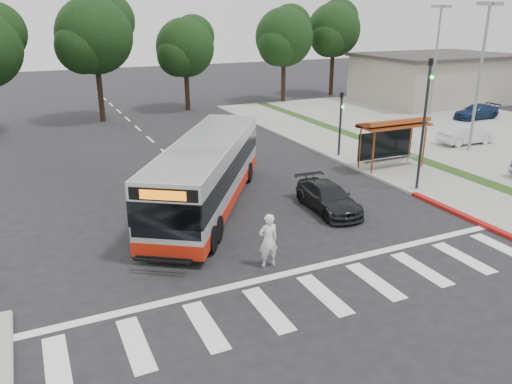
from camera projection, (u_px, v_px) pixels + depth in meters
ground at (257, 235)px, 20.15m from camera, size 140.00×140.00×0.00m
sidewalk_east at (362, 155)px, 31.33m from camera, size 4.00×40.00×0.12m
curb_east at (335, 159)px, 30.53m from camera, size 0.30×40.00×0.15m
curb_east_red at (461, 215)px, 22.00m from camera, size 0.32×6.00×0.15m
parking_lot at (475, 131)px, 37.82m from camera, size 18.00×36.00×0.10m
commercial_building at (434, 80)px, 50.12m from camera, size 14.00×10.00×4.40m
building_roof_cap at (437, 55)px, 49.32m from camera, size 14.60×10.60×0.30m
crosswalk_ladder at (324, 294)px, 15.88m from camera, size 18.00×2.60×0.01m
bus_shelter at (393, 129)px, 28.01m from camera, size 4.20×1.60×2.86m
traffic_signal_ne_tall at (425, 114)px, 23.94m from camera, size 0.18×0.37×6.50m
traffic_signal_ne_short at (341, 117)px, 30.38m from camera, size 0.18×0.37×4.00m
lot_light_front at (482, 58)px, 30.44m from camera, size 1.90×0.35×9.01m
lot_light_mid at (437, 46)px, 41.36m from camera, size 1.90×0.35×9.01m
tree_ne_a at (284, 36)px, 48.34m from camera, size 6.16×5.74×9.30m
tree_ne_b at (334, 29)px, 52.65m from camera, size 6.16×5.74×10.02m
tree_north_a at (95, 34)px, 39.29m from camera, size 6.60×6.15×10.17m
tree_north_b at (186, 47)px, 44.60m from camera, size 5.72×5.33×8.43m
transit_bus at (207, 174)px, 22.65m from camera, size 8.86×11.53×3.12m
pedestrian at (268, 240)px, 17.38m from camera, size 0.74×0.50×1.98m
dark_sedan at (328, 197)px, 22.51m from camera, size 2.01×4.33×1.22m
parked_car_1 at (466, 134)px, 33.69m from camera, size 4.01×1.61×1.30m
parked_car_3 at (476, 112)px, 41.79m from camera, size 4.16×1.76×1.20m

